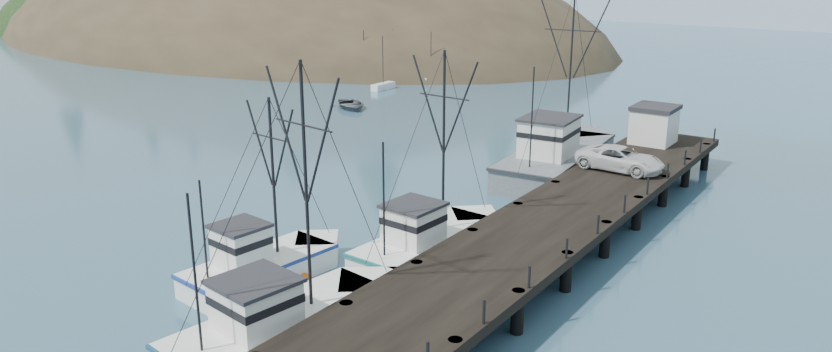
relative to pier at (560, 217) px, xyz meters
The scene contains 12 objects.
ground 21.33m from the pier, 131.19° to the right, with size 400.00×400.00×0.00m, color #32556F.
pier is the anchor object (origin of this frame).
headland 108.95m from the pier, 144.86° to the left, with size 134.80×78.00×51.00m.
distant_ridge_far 177.43m from the pier, 107.72° to the left, with size 180.00×25.00×18.00m, color silver.
moored_sailboats 58.74m from the pier, 136.20° to the left, with size 14.96×17.71×6.35m.
trawler_near 16.63m from the pier, 107.13° to the right, with size 5.26×11.97×11.96m.
trawler_mid 15.97m from the pier, 129.25° to the right, with size 3.92×9.24×9.40m.
trawler_far 7.21m from the pier, 135.65° to the right, with size 4.10×10.89×11.18m.
work_vessel 14.44m from the pier, 114.81° to the left, with size 5.84×16.04×13.32m.
pier_shed 18.10m from the pier, 92.51° to the left, with size 3.00×3.20×2.80m.
pickup_truck 9.71m from the pier, 91.45° to the left, with size 2.56×5.55×1.54m, color silver.
motorboat 40.33m from the pier, 146.21° to the left, with size 3.76×5.26×1.09m, color #505459.
Camera 1 is at (29.23, -19.65, 15.60)m, focal length 32.00 mm.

